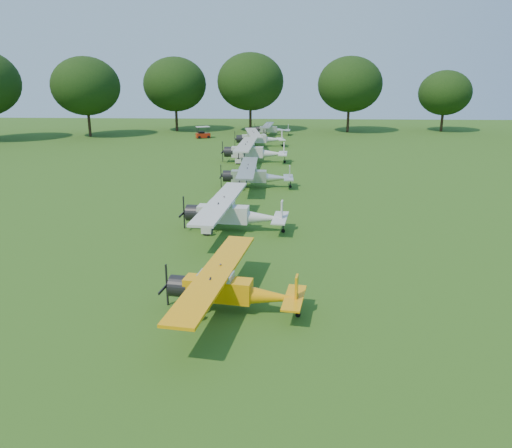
{
  "coord_description": "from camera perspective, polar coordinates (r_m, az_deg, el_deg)",
  "views": [
    {
      "loc": [
        3.05,
        -29.22,
        9.84
      ],
      "look_at": [
        1.7,
        -1.78,
        1.4
      ],
      "focal_mm": 35.0,
      "sensor_mm": 36.0,
      "label": 1
    }
  ],
  "objects": [
    {
      "name": "ground",
      "position": [
        30.98,
        -2.98,
        -1.46
      ],
      "size": [
        160.0,
        160.0,
        0.0
      ],
      "primitive_type": "plane",
      "color": "#2E5415",
      "rests_on": "ground"
    },
    {
      "name": "tree_belt",
      "position": [
        29.45,
        3.93,
        13.51
      ],
      "size": [
        137.36,
        130.27,
        14.52
      ],
      "color": "black",
      "rests_on": "ground"
    },
    {
      "name": "aircraft_2",
      "position": [
        21.28,
        -3.18,
        -7.17
      ],
      "size": [
        6.11,
        9.68,
        1.9
      ],
      "rotation": [
        0.0,
        0.0,
        -0.15
      ],
      "color": "orange",
      "rests_on": "ground"
    },
    {
      "name": "aircraft_3",
      "position": [
        31.87,
        -2.88,
        1.42
      ],
      "size": [
        6.85,
        10.9,
        2.14
      ],
      "rotation": [
        0.0,
        0.0,
        -0.1
      ],
      "color": "silver",
      "rests_on": "ground"
    },
    {
      "name": "aircraft_4",
      "position": [
        43.89,
        -0.19,
        5.7
      ],
      "size": [
        6.44,
        10.22,
        2.02
      ],
      "rotation": [
        0.0,
        0.0,
        0.01
      ],
      "color": "silver",
      "rests_on": "ground"
    },
    {
      "name": "aircraft_5",
      "position": [
        56.34,
        -0.42,
        8.41
      ],
      "size": [
        7.38,
        11.73,
        2.32
      ],
      "rotation": [
        0.0,
        0.0,
        -0.03
      ],
      "color": "silver",
      "rests_on": "ground"
    },
    {
      "name": "aircraft_6",
      "position": [
        68.48,
        0.21,
        9.87
      ],
      "size": [
        6.89,
        10.92,
        2.14
      ],
      "rotation": [
        0.0,
        0.0,
        0.14
      ],
      "color": "silver",
      "rests_on": "ground"
    },
    {
      "name": "aircraft_7",
      "position": [
        81.22,
        1.73,
        10.86
      ],
      "size": [
        5.77,
        9.19,
        1.81
      ],
      "rotation": [
        0.0,
        0.0,
        -0.07
      ],
      "color": "silver",
      "rests_on": "ground"
    },
    {
      "name": "golf_cart",
      "position": [
        77.93,
        -6.11,
        10.16
      ],
      "size": [
        2.36,
        1.92,
        1.76
      ],
      "rotation": [
        0.0,
        0.0,
        0.4
      ],
      "color": "#A8210C",
      "rests_on": "ground"
    }
  ]
}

